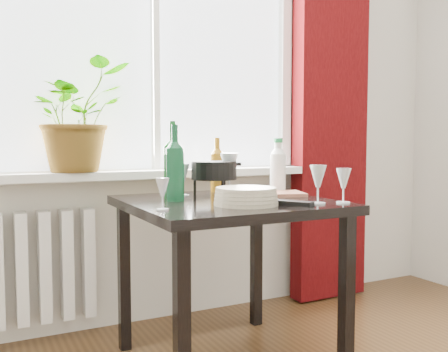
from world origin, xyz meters
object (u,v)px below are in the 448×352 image
fondue_pot (214,179)px  tv_remote (291,203)px  wine_bottle_left (175,162)px  wineglass_back_left (183,179)px  radiator (10,270)px  potted_plant (76,116)px  wineglass_far_right (343,185)px  plate_stack (246,196)px  bottle_amber (217,164)px  cutting_board (272,194)px  wine_bottle_right (173,159)px  wineglass_front_right (318,184)px  table (227,221)px  wineglass_front_left (163,194)px  wineglass_back_center (229,174)px  cleaning_bottle (278,165)px

fondue_pot → tv_remote: fondue_pot is taller
wine_bottle_left → wineglass_back_left: size_ratio=2.16×
radiator → tv_remote: (0.99, -0.91, 0.37)m
potted_plant → wineglass_far_right: size_ratio=3.69×
wine_bottle_left → tv_remote: bearing=-45.0°
plate_stack → wine_bottle_left: bearing=127.3°
radiator → bottle_amber: size_ratio=2.83×
plate_stack → bottle_amber: bearing=76.2°
potted_plant → plate_stack: potted_plant is taller
wineglass_far_right → cutting_board: bearing=105.5°
radiator → wine_bottle_right: wine_bottle_right is taller
wineglass_back_left → tv_remote: 0.58m
wineglass_back_left → cutting_board: wineglass_back_left is taller
potted_plant → tv_remote: bearing=-53.0°
wineglass_front_right → wine_bottle_left: bearing=142.8°
wineglass_back_left → cutting_board: size_ratio=0.52×
table → wineglass_back_left: (-0.11, 0.24, 0.17)m
wine_bottle_left → fondue_pot: bearing=20.4°
radiator → wineglass_front_left: (0.48, -0.81, 0.42)m
bottle_amber → wineglass_back_left: (-0.23, -0.10, -0.06)m
wineglass_back_center → wineglass_front_left: 0.57m
cleaning_bottle → wineglass_far_right: size_ratio=1.83×
table → potted_plant: size_ratio=1.54×
table → wine_bottle_right: (-0.19, 0.16, 0.27)m
radiator → wineglass_back_left: size_ratio=5.17×
cleaning_bottle → tv_remote: cleaning_bottle is taller
wine_bottle_left → tv_remote: size_ratio=1.86×
wine_bottle_right → fondue_pot: 0.22m
table → cutting_board: 0.30m
tv_remote → cutting_board: 0.37m
wineglass_back_center → plate_stack: (-0.10, -0.34, -0.07)m
potted_plant → plate_stack: size_ratio=2.11×
wineglass_far_right → wineglass_back_center: bearing=121.2°
wineglass_front_left → tv_remote: 0.52m
table → cutting_board: cutting_board is taller
wine_bottle_right → tv_remote: wine_bottle_right is taller
potted_plant → table: bearing=-49.0°
wineglass_back_center → cutting_board: bearing=-26.5°
potted_plant → fondue_pot: size_ratio=2.27×
wineglass_front_right → fondue_pot: size_ratio=0.67×
wineglass_far_right → wine_bottle_right: bearing=139.5°
wineglass_back_left → fondue_pot: fondue_pot is taller
wine_bottle_left → bottle_amber: (0.33, 0.26, -0.03)m
radiator → wine_bottle_left: wine_bottle_left is taller
wine_bottle_left → cleaning_bottle: 0.59m
radiator → fondue_pot: (0.86, -0.47, 0.44)m
fondue_pot → bottle_amber: bearing=74.6°
wineglass_front_left → radiator: bearing=120.8°
cleaning_bottle → plate_stack: size_ratio=1.05×
table → wine_bottle_left: size_ratio=2.54×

